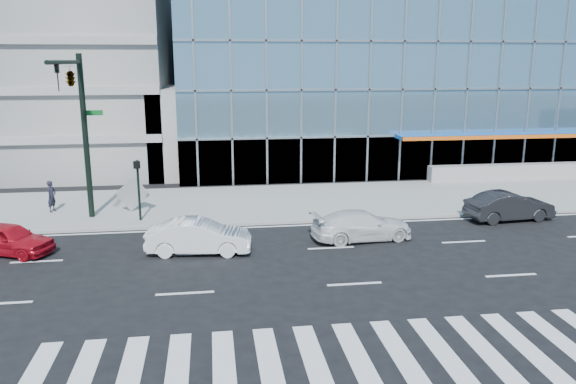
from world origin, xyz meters
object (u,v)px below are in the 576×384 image
pedestrian (52,196)px  red_sedan (9,239)px  tilted_panel (133,194)px  white_suv (362,225)px  traffic_signal (75,98)px  dark_sedan (509,206)px  ped_signal_post (138,181)px  white_sedan (199,237)px

pedestrian → red_sedan: bearing=-162.6°
pedestrian → tilted_panel: tilted_panel is taller
white_suv → pedestrian: 16.10m
traffic_signal → white_suv: bearing=-15.9°
tilted_panel → red_sedan: bearing=-151.2°
tilted_panel → white_suv: bearing=-53.0°
white_suv → dark_sedan: 8.38m
ped_signal_post → tilted_panel: size_ratio=2.31×
traffic_signal → pedestrian: (-2.21, 2.71, -5.20)m
ped_signal_post → white_suv: 10.96m
white_sedan → dark_sedan: bearing=-73.3°
white_suv → red_sedan: white_suv is taller
dark_sedan → tilted_panel: size_ratio=3.35×
white_suv → dark_sedan: (8.13, 2.02, 0.06)m
red_sedan → pedestrian: (0.15, 6.16, 0.32)m
ped_signal_post → red_sedan: size_ratio=0.79×
white_suv → tilted_panel: (-10.66, 5.86, 0.40)m
white_suv → white_sedan: white_sedan is taller
traffic_signal → white_sedan: bearing=-39.1°
tilted_panel → traffic_signal: bearing=-154.9°
red_sedan → ped_signal_post: bearing=-28.2°
traffic_signal → white_sedan: 8.87m
white_suv → red_sedan: 14.97m
ped_signal_post → tilted_panel: ped_signal_post is taller
dark_sedan → red_sedan: (-23.10, -1.88, -0.07)m
traffic_signal → tilted_panel: 5.92m
white_suv → dark_sedan: bearing=-82.3°
traffic_signal → pedestrian: 6.27m
white_suv → pedestrian: size_ratio=2.77×
white_suv → tilted_panel: tilted_panel is taller
pedestrian → tilted_panel: (4.16, -0.44, 0.09)m
white_suv → red_sedan: bearing=83.2°
traffic_signal → tilted_panel: size_ratio=6.15×
traffic_signal → dark_sedan: size_ratio=1.84×
tilted_panel → ped_signal_post: bearing=-98.2°
traffic_signal → ped_signal_post: (2.50, 0.37, -4.02)m
dark_sedan → pedestrian: pedestrian is taller
ped_signal_post → white_sedan: bearing=-58.5°
white_sedan → white_suv: bearing=-77.3°
traffic_signal → dark_sedan: 21.51m
white_sedan → red_sedan: bearing=89.1°
traffic_signal → dark_sedan: (20.74, -1.57, -5.45)m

